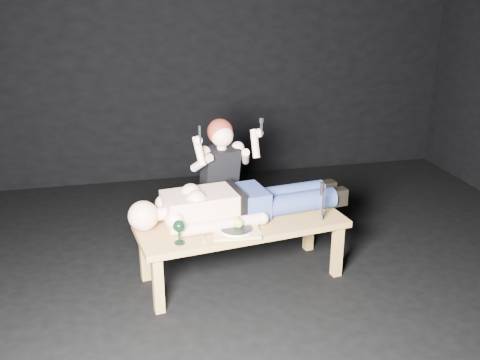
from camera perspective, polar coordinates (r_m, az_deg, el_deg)
The scene contains 13 objects.
ground at distance 3.94m, azimuth 5.80°, elevation -11.38°, with size 5.00×5.00×0.00m, color black.
back_wall at distance 5.80m, azimuth -1.63°, elevation 14.76°, with size 5.00×5.00×0.00m, color black.
table at distance 3.96m, azimuth 0.16°, elevation -7.39°, with size 1.49×0.56×0.45m, color #A7733A.
lying_man at distance 3.91m, azimuth 0.25°, elevation -1.94°, with size 1.52×0.46×0.27m, color #E2AC91, non-canonical shape.
kneeling_woman at distance 4.31m, azimuth -2.47°, elevation -0.11°, with size 0.60×0.67×1.12m, color black, non-canonical shape.
serving_tray at distance 3.68m, azimuth -0.41°, elevation -5.51°, with size 0.32×0.23×0.02m, color tan.
plate at distance 3.68m, azimuth -0.41°, elevation -5.26°, with size 0.21×0.21×0.02m, color white.
apple at distance 3.67m, azimuth -0.16°, elevation -4.57°, with size 0.07×0.07×0.07m, color #6CAD34.
goblet at distance 3.54m, azimuth -6.46°, elevation -5.50°, with size 0.08×0.08×0.16m, color black, non-canonical shape.
fork_flat at distance 3.59m, azimuth -3.80°, elevation -6.38°, with size 0.01×0.16×0.01m, color #B2B2B7.
knife_flat at distance 3.71m, azimuth 2.02°, elevation -5.43°, with size 0.01×0.16×0.01m, color #B2B2B7.
spoon_flat at distance 3.79m, azimuth 0.27°, elevation -4.83°, with size 0.01×0.16×0.01m, color #B2B2B7.
carving_knife at distance 3.86m, azimuth 8.62°, elevation -2.29°, with size 0.04×0.04×0.29m, color #B2B2B7, non-canonical shape.
Camera 1 is at (-1.11, -3.17, 2.07)m, focal length 40.29 mm.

